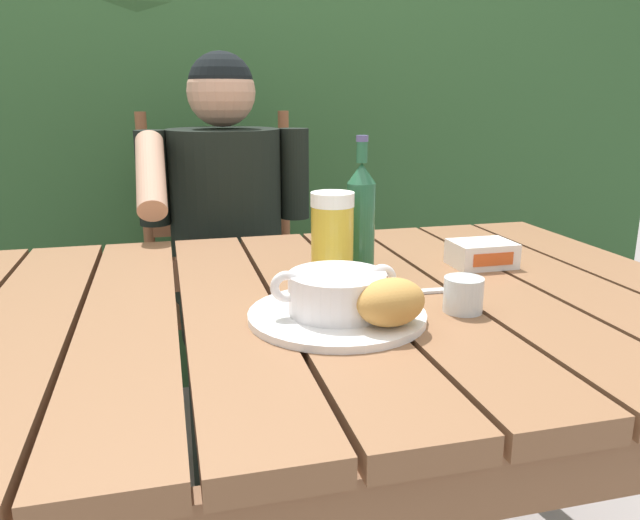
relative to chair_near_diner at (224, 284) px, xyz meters
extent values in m
cube|color=brown|center=(-0.40, -0.93, 0.23)|extent=(0.15, 0.99, 0.04)
cube|color=brown|center=(-0.24, -0.93, 0.23)|extent=(0.15, 0.99, 0.04)
cube|color=brown|center=(-0.08, -0.93, 0.23)|extent=(0.15, 0.99, 0.04)
cube|color=brown|center=(0.08, -0.93, 0.23)|extent=(0.15, 0.99, 0.04)
cube|color=brown|center=(0.24, -0.93, 0.23)|extent=(0.15, 0.99, 0.04)
cube|color=brown|center=(0.40, -0.93, 0.23)|extent=(0.15, 0.99, 0.04)
cube|color=brown|center=(0.56, -0.93, 0.23)|extent=(0.15, 0.99, 0.04)
cube|color=brown|center=(0.72, -0.93, 0.23)|extent=(0.15, 0.99, 0.04)
cube|color=brown|center=(0.08, -1.39, 0.18)|extent=(1.38, 0.03, 0.08)
cube|color=brown|center=(0.08, -0.47, 0.18)|extent=(1.38, 0.03, 0.08)
cube|color=brown|center=(0.75, -0.48, -0.14)|extent=(0.06, 0.06, 0.71)
cube|color=#32592F|center=(0.08, 0.59, 0.36)|extent=(3.54, 0.60, 1.72)
cylinder|color=#4C3823|center=(-0.22, 0.74, 0.13)|extent=(0.10, 0.10, 1.26)
cylinder|color=#4C3823|center=(-0.58, 0.74, 0.06)|extent=(0.10, 0.10, 1.11)
sphere|color=#32592F|center=(-0.58, 0.74, 0.86)|extent=(0.77, 0.77, 0.77)
cylinder|color=brown|center=(0.23, -0.24, -0.27)|extent=(0.04, 0.04, 0.45)
cylinder|color=brown|center=(-0.23, -0.24, -0.27)|extent=(0.04, 0.04, 0.45)
cylinder|color=brown|center=(0.23, 0.13, -0.27)|extent=(0.04, 0.04, 0.45)
cylinder|color=brown|center=(-0.23, 0.13, -0.27)|extent=(0.04, 0.04, 0.45)
cube|color=brown|center=(0.00, -0.06, -0.04)|extent=(0.49, 0.41, 0.02)
cylinder|color=brown|center=(0.23, 0.13, 0.25)|extent=(0.04, 0.04, 0.59)
cylinder|color=brown|center=(-0.23, 0.13, 0.25)|extent=(0.04, 0.04, 0.59)
cube|color=brown|center=(0.00, 0.13, 0.16)|extent=(0.46, 0.02, 0.04)
cube|color=brown|center=(0.00, 0.13, 0.31)|extent=(0.46, 0.02, 0.04)
cube|color=brown|center=(0.00, 0.13, 0.46)|extent=(0.46, 0.02, 0.04)
cylinder|color=black|center=(0.08, -0.36, -0.27)|extent=(0.11, 0.11, 0.45)
cylinder|color=black|center=(0.08, -0.26, 0.01)|extent=(0.13, 0.40, 0.13)
cylinder|color=black|center=(-0.09, -0.36, -0.27)|extent=(0.11, 0.11, 0.45)
cylinder|color=black|center=(-0.09, -0.26, 0.01)|extent=(0.13, 0.40, 0.13)
cylinder|color=black|center=(0.00, -0.16, 0.26)|extent=(0.32, 0.32, 0.49)
sphere|color=tan|center=(0.00, -0.16, 0.60)|extent=(0.19, 0.19, 0.19)
sphere|color=black|center=(0.00, -0.16, 0.62)|extent=(0.18, 0.18, 0.18)
cylinder|color=black|center=(0.20, -0.18, 0.37)|extent=(0.08, 0.08, 0.26)
cylinder|color=black|center=(-0.20, -0.18, 0.37)|extent=(0.08, 0.08, 0.26)
cylinder|color=tan|center=(-0.20, -0.34, 0.40)|extent=(0.07, 0.25, 0.21)
cylinder|color=white|center=(0.08, -1.05, 0.26)|extent=(0.28, 0.28, 0.01)
cylinder|color=white|center=(0.08, -1.05, 0.30)|extent=(0.15, 0.15, 0.06)
cylinder|color=orange|center=(0.08, -1.05, 0.31)|extent=(0.13, 0.13, 0.01)
torus|color=white|center=(0.00, -1.05, 0.31)|extent=(0.05, 0.01, 0.05)
torus|color=white|center=(0.15, -1.05, 0.31)|extent=(0.05, 0.01, 0.05)
ellipsoid|color=#C58B42|center=(0.14, -1.13, 0.30)|extent=(0.13, 0.11, 0.07)
cylinder|color=gold|center=(0.13, -0.85, 0.32)|extent=(0.08, 0.08, 0.14)
cylinder|color=white|center=(0.13, -0.85, 0.41)|extent=(0.08, 0.08, 0.03)
cylinder|color=#265E3C|center=(0.20, -0.79, 0.34)|extent=(0.06, 0.06, 0.17)
cone|color=#265E3C|center=(0.20, -0.79, 0.45)|extent=(0.06, 0.06, 0.04)
cylinder|color=#265E3C|center=(0.20, -0.79, 0.49)|extent=(0.02, 0.02, 0.04)
cylinder|color=#534E7F|center=(0.20, -0.79, 0.51)|extent=(0.02, 0.02, 0.01)
cylinder|color=silver|center=(0.29, -1.07, 0.28)|extent=(0.06, 0.06, 0.06)
cube|color=white|center=(0.46, -0.82, 0.28)|extent=(0.12, 0.09, 0.05)
cube|color=#D75422|center=(0.46, -0.87, 0.28)|extent=(0.09, 0.00, 0.03)
cube|color=silver|center=(0.27, -0.96, 0.25)|extent=(0.13, 0.03, 0.00)
cube|color=black|center=(0.20, -0.96, 0.26)|extent=(0.07, 0.02, 0.01)
camera|label=1|loc=(-0.17, -1.92, 0.59)|focal=34.33mm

